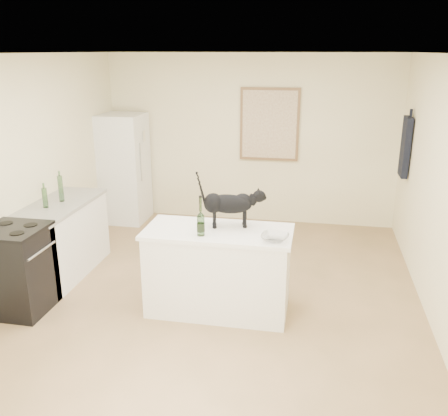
% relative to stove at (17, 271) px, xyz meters
% --- Properties ---
extents(floor, '(5.50, 5.50, 0.00)m').
position_rel_stove_xyz_m(floor, '(1.95, 0.60, -0.45)').
color(floor, tan).
rests_on(floor, ground).
extents(ceiling, '(5.50, 5.50, 0.00)m').
position_rel_stove_xyz_m(ceiling, '(1.95, 0.60, 2.15)').
color(ceiling, white).
rests_on(ceiling, ground).
extents(wall_back, '(4.50, 0.00, 4.50)m').
position_rel_stove_xyz_m(wall_back, '(1.95, 3.35, 0.85)').
color(wall_back, '#F7F0BF').
rests_on(wall_back, ground).
extents(wall_front, '(4.50, 0.00, 4.50)m').
position_rel_stove_xyz_m(wall_front, '(1.95, -2.15, 0.85)').
color(wall_front, '#F7F0BF').
rests_on(wall_front, ground).
extents(wall_left, '(0.00, 5.50, 5.50)m').
position_rel_stove_xyz_m(wall_left, '(-0.30, 0.60, 0.85)').
color(wall_left, '#F7F0BF').
rests_on(wall_left, ground).
extents(wall_right, '(0.00, 5.50, 5.50)m').
position_rel_stove_xyz_m(wall_right, '(4.20, 0.60, 0.85)').
color(wall_right, '#F7F0BF').
rests_on(wall_right, ground).
extents(island_base, '(1.44, 0.67, 0.86)m').
position_rel_stove_xyz_m(island_base, '(2.05, 0.40, -0.02)').
color(island_base, white).
rests_on(island_base, floor).
extents(island_top, '(1.50, 0.70, 0.04)m').
position_rel_stove_xyz_m(island_top, '(2.05, 0.40, 0.43)').
color(island_top, white).
rests_on(island_top, island_base).
extents(left_cabinets, '(0.60, 1.40, 0.86)m').
position_rel_stove_xyz_m(left_cabinets, '(0.00, 0.90, -0.02)').
color(left_cabinets, white).
rests_on(left_cabinets, floor).
extents(left_countertop, '(0.62, 1.44, 0.04)m').
position_rel_stove_xyz_m(left_countertop, '(0.00, 0.90, 0.43)').
color(left_countertop, gray).
rests_on(left_countertop, left_cabinets).
extents(stove, '(0.60, 0.60, 0.90)m').
position_rel_stove_xyz_m(stove, '(0.00, 0.00, 0.00)').
color(stove, black).
rests_on(stove, floor).
extents(fridge, '(0.68, 0.68, 1.70)m').
position_rel_stove_xyz_m(fridge, '(0.00, 2.95, 0.40)').
color(fridge, white).
rests_on(fridge, floor).
extents(artwork_frame, '(0.90, 0.03, 1.10)m').
position_rel_stove_xyz_m(artwork_frame, '(2.25, 3.32, 1.10)').
color(artwork_frame, brown).
rests_on(artwork_frame, wall_back).
extents(artwork_canvas, '(0.82, 0.00, 1.02)m').
position_rel_stove_xyz_m(artwork_canvas, '(2.25, 3.30, 1.10)').
color(artwork_canvas, beige).
rests_on(artwork_canvas, wall_back).
extents(hanging_garment, '(0.08, 0.34, 0.80)m').
position_rel_stove_xyz_m(hanging_garment, '(4.14, 2.65, 0.95)').
color(hanging_garment, black).
rests_on(hanging_garment, wall_right).
extents(black_cat, '(0.65, 0.33, 0.43)m').
position_rel_stove_xyz_m(black_cat, '(2.13, 0.52, 0.67)').
color(black_cat, black).
rests_on(black_cat, island_top).
extents(wine_bottle, '(0.09, 0.09, 0.35)m').
position_rel_stove_xyz_m(wine_bottle, '(1.91, 0.22, 0.63)').
color(wine_bottle, '#285120').
rests_on(wine_bottle, island_top).
extents(glass_bowl, '(0.30, 0.30, 0.06)m').
position_rel_stove_xyz_m(glass_bowl, '(2.64, 0.21, 0.48)').
color(glass_bowl, silver).
rests_on(glass_bowl, island_top).
extents(fridge_paper, '(0.02, 0.13, 0.17)m').
position_rel_stove_xyz_m(fridge_paper, '(0.34, 3.02, 0.91)').
color(fridge_paper, silver).
rests_on(fridge_paper, fridge).
extents(counter_bottle_cluster, '(0.12, 0.32, 0.31)m').
position_rel_stove_xyz_m(counter_bottle_cluster, '(-0.02, 0.89, 0.59)').
color(counter_bottle_cluster, '#194D20').
rests_on(counter_bottle_cluster, left_countertop).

